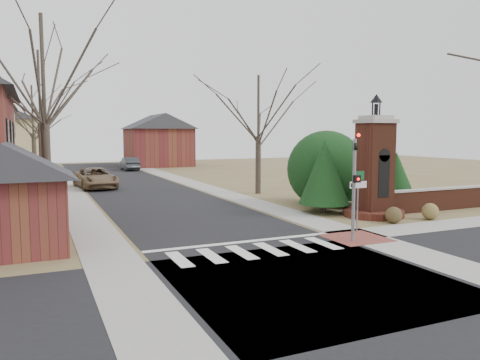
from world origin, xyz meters
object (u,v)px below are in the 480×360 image
pickup_truck (95,178)px  distant_car (129,164)px  traffic_signal_pole (354,179)px  sign_post (358,189)px  brick_gate_monument (374,176)px

pickup_truck → distant_car: 18.48m
traffic_signal_pole → distant_car: 41.36m
traffic_signal_pole → pickup_truck: size_ratio=0.76×
sign_post → distant_car: bearing=93.8°
traffic_signal_pole → distant_car: (-1.37, 41.30, -1.81)m
brick_gate_monument → distant_car: 37.40m
sign_post → pickup_truck: bearing=111.1°
traffic_signal_pole → pickup_truck: traffic_signal_pole is taller
traffic_signal_pole → sign_post: 2.02m
sign_post → pickup_truck: sign_post is taller
pickup_truck → brick_gate_monument: bearing=-63.5°
sign_post → distant_car: sign_post is taller
sign_post → pickup_truck: size_ratio=0.46×
sign_post → brick_gate_monument: 4.55m
traffic_signal_pole → pickup_truck: (-7.35, 23.81, -1.76)m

